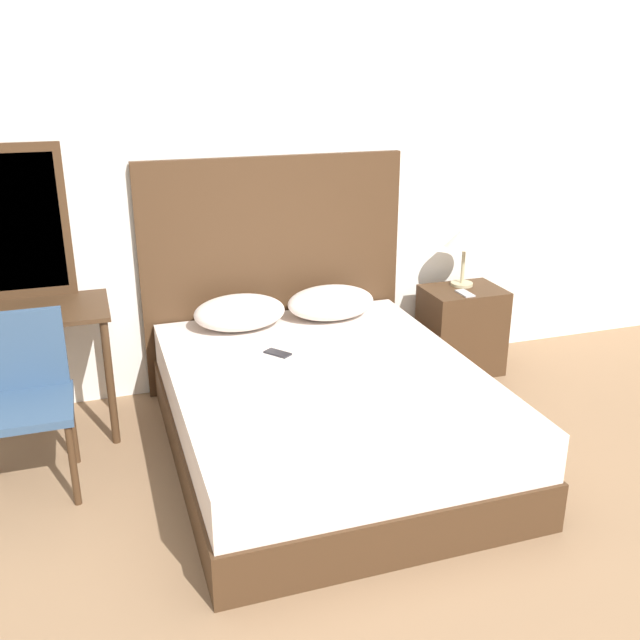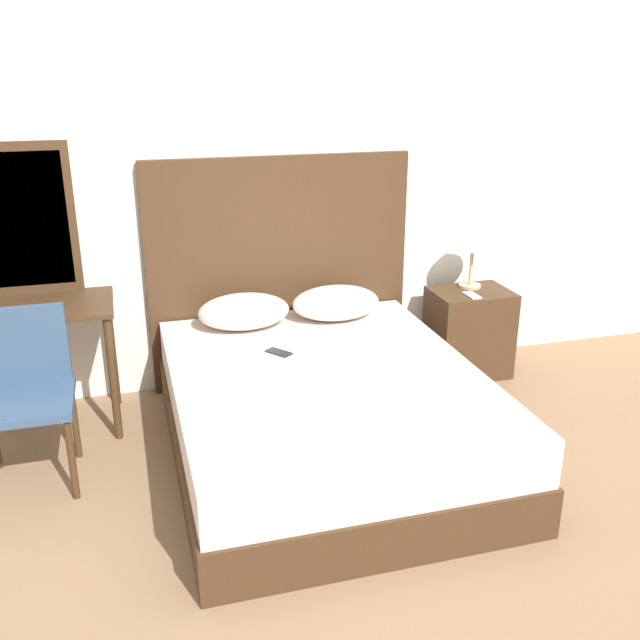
# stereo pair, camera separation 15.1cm
# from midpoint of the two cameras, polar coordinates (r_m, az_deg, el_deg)

# --- Properties ---
(ground_plane) EXTENTS (16.00, 16.00, 0.00)m
(ground_plane) POSITION_cam_midpoint_polar(r_m,az_deg,el_deg) (3.15, 8.12, -20.49)
(ground_plane) COLOR #8C6B4C
(wall_back) EXTENTS (10.00, 0.06, 2.70)m
(wall_back) POSITION_cam_midpoint_polar(r_m,az_deg,el_deg) (4.57, -3.83, 11.46)
(wall_back) COLOR white
(wall_back) RESTS_ON ground_plane
(bed) EXTENTS (1.61, 2.01, 0.50)m
(bed) POSITION_cam_midpoint_polar(r_m,az_deg,el_deg) (3.87, -0.66, -7.47)
(bed) COLOR #422B19
(bed) RESTS_ON ground_plane
(headboard) EXTENTS (1.69, 0.05, 1.49)m
(headboard) POSITION_cam_midpoint_polar(r_m,az_deg,el_deg) (4.61, -4.61, 3.76)
(headboard) COLOR #422B19
(headboard) RESTS_ON ground_plane
(pillow_left) EXTENTS (0.56, 0.39, 0.20)m
(pillow_left) POSITION_cam_midpoint_polar(r_m,az_deg,el_deg) (4.34, -7.44, 0.60)
(pillow_left) COLOR silver
(pillow_left) RESTS_ON bed
(pillow_right) EXTENTS (0.56, 0.39, 0.20)m
(pillow_right) POSITION_cam_midpoint_polar(r_m,az_deg,el_deg) (4.48, -0.09, 1.40)
(pillow_right) COLOR silver
(pillow_right) RESTS_ON bed
(phone_on_bed) EXTENTS (0.15, 0.16, 0.01)m
(phone_on_bed) POSITION_cam_midpoint_polar(r_m,az_deg,el_deg) (3.98, -4.50, -2.67)
(phone_on_bed) COLOR #232328
(phone_on_bed) RESTS_ON bed
(nightstand) EXTENTS (0.52, 0.39, 0.59)m
(nightstand) POSITION_cam_midpoint_polar(r_m,az_deg,el_deg) (4.95, 10.36, -0.80)
(nightstand) COLOR #422B19
(nightstand) RESTS_ON ground_plane
(table_lamp) EXTENTS (0.26, 0.26, 0.41)m
(table_lamp) POSITION_cam_midpoint_polar(r_m,az_deg,el_deg) (4.84, 10.64, 6.42)
(table_lamp) COLOR tan
(table_lamp) RESTS_ON nightstand
(phone_on_nightstand) EXTENTS (0.07, 0.15, 0.01)m
(phone_on_nightstand) POSITION_cam_midpoint_polar(r_m,az_deg,el_deg) (4.75, 10.62, 2.11)
(phone_on_nightstand) COLOR #B7B7BC
(phone_on_nightstand) RESTS_ON nightstand
(vanity_desk) EXTENTS (0.91, 0.53, 0.76)m
(vanity_desk) POSITION_cam_midpoint_polar(r_m,az_deg,el_deg) (4.25, -23.48, -1.02)
(vanity_desk) COLOR #422B19
(vanity_desk) RESTS_ON ground_plane
(vanity_mirror) EXTENTS (0.59, 0.03, 0.86)m
(vanity_mirror) POSITION_cam_midpoint_polar(r_m,az_deg,el_deg) (4.33, -24.31, 7.08)
(vanity_mirror) COLOR #422B19
(vanity_mirror) RESTS_ON vanity_desk
(chair) EXTENTS (0.46, 0.46, 0.88)m
(chair) POSITION_cam_midpoint_polar(r_m,az_deg,el_deg) (3.83, -23.78, -5.18)
(chair) COLOR #334C6B
(chair) RESTS_ON ground_plane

